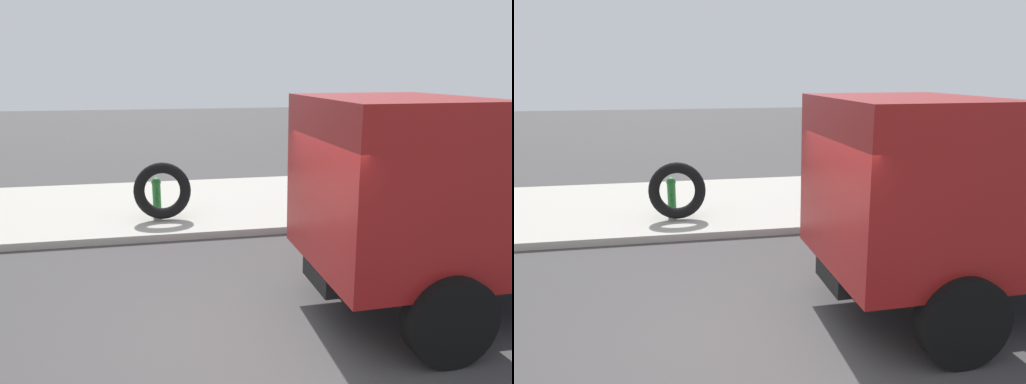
% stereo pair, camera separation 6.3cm
% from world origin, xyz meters
% --- Properties ---
extents(ground_plane, '(80.00, 80.00, 0.00)m').
position_xyz_m(ground_plane, '(0.00, 0.00, 0.00)').
color(ground_plane, '#423F3F').
extents(sidewalk_curb, '(36.00, 5.00, 0.15)m').
position_xyz_m(sidewalk_curb, '(0.00, 6.50, 0.07)').
color(sidewalk_curb, '#ADA89E').
rests_on(sidewalk_curb, ground).
extents(fire_hydrant, '(0.22, 0.49, 0.83)m').
position_xyz_m(fire_hydrant, '(-0.91, 5.59, 0.59)').
color(fire_hydrant, '#2D8438').
rests_on(fire_hydrant, sidewalk_curb).
extents(loose_tire, '(1.25, 0.60, 1.25)m').
position_xyz_m(loose_tire, '(-0.78, 5.15, 0.78)').
color(loose_tire, black).
rests_on(loose_tire, sidewalk_curb).
extents(stop_sign, '(0.76, 0.08, 2.23)m').
position_xyz_m(stop_sign, '(2.42, 4.38, 1.70)').
color(stop_sign, gray).
rests_on(stop_sign, sidewalk_curb).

